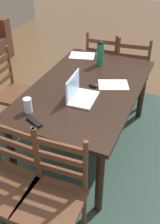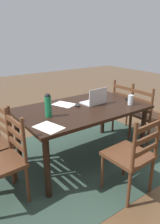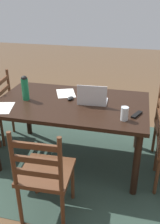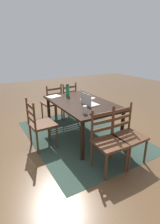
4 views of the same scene
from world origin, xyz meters
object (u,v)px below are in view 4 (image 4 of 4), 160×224
(chair_left_near, at_px, (128,135))
(chair_right_near, at_px, (67,101))
(laptop, at_px, (89,102))
(drinking_glass, at_px, (85,110))
(chair_far_head, at_px, (40,124))
(dining_table, at_px, (82,106))
(chair_right_far, at_px, (52,103))
(chair_left_far, at_px, (108,142))
(tv_remote, at_px, (95,114))
(computer_mouse, at_px, (83,100))
(water_bottle, at_px, (68,90))

(chair_left_near, xyz_separation_m, chair_right_near, (2.27, -0.01, 0.00))
(laptop, distance_m, drinking_glass, 0.49)
(chair_far_head, xyz_separation_m, laptop, (-0.23, -0.90, 0.35))
(dining_table, xyz_separation_m, chair_right_far, (1.13, 0.20, -0.21))
(chair_far_head, xyz_separation_m, chair_right_far, (1.14, -0.68, 0.00))
(dining_table, relative_size, chair_right_near, 1.78)
(chair_left_far, xyz_separation_m, tv_remote, (0.41, -0.03, 0.31))
(dining_table, relative_size, chair_far_head, 1.78)
(chair_right_far, xyz_separation_m, chair_left_far, (-2.27, 0.00, 0.00))
(chair_right_far, xyz_separation_m, computer_mouse, (-1.10, -0.27, 0.31))
(chair_far_head, distance_m, laptop, 1.00)
(dining_table, xyz_separation_m, chair_left_far, (-1.13, 0.20, -0.21))
(chair_left_far, bearing_deg, chair_far_head, 31.02)
(chair_left_far, bearing_deg, chair_right_near, -10.35)
(dining_table, height_order, chair_far_head, chair_far_head)
(drinking_glass, bearing_deg, laptop, -40.26)
(chair_left_near, bearing_deg, water_bottle, 8.68)
(chair_far_head, xyz_separation_m, chair_left_far, (-1.13, -0.68, 0.00))
(chair_right_far, distance_m, laptop, 1.43)
(laptop, bearing_deg, drinking_glass, 139.74)
(chair_far_head, distance_m, chair_left_far, 1.32)
(chair_left_far, distance_m, chair_left_near, 0.41)
(drinking_glass, bearing_deg, water_bottle, -12.33)
(chair_left_far, relative_size, tv_remote, 5.59)
(chair_right_far, xyz_separation_m, chair_right_near, (0.00, -0.41, 0.00))
(chair_right_far, height_order, chair_left_near, same)
(chair_left_near, bearing_deg, chair_right_near, -0.18)
(chair_far_head, relative_size, tv_remote, 5.59)
(drinking_glass, bearing_deg, chair_right_far, -3.11)
(dining_table, height_order, chair_right_near, chair_right_near)
(chair_right_far, height_order, chair_left_far, same)
(chair_far_head, distance_m, drinking_glass, 0.92)
(chair_far_head, height_order, laptop, laptop)
(laptop, distance_m, tv_remote, 0.52)
(water_bottle, bearing_deg, dining_table, -174.57)
(dining_table, bearing_deg, chair_right_near, -10.52)
(drinking_glass, bearing_deg, chair_left_far, -170.07)
(chair_left_near, height_order, tv_remote, chair_left_near)
(chair_far_head, height_order, drinking_glass, chair_far_head)
(laptop, xyz_separation_m, drinking_glass, (-0.37, 0.31, 0.01))
(drinking_glass, distance_m, tv_remote, 0.18)
(laptop, height_order, tv_remote, laptop)
(chair_left_near, xyz_separation_m, tv_remote, (0.41, 0.37, 0.31))
(chair_left_near, relative_size, water_bottle, 3.37)
(dining_table, relative_size, water_bottle, 5.99)
(chair_left_far, relative_size, chair_left_near, 1.00)
(chair_far_head, xyz_separation_m, chair_right_near, (1.14, -1.09, 0.00))
(chair_left_near, height_order, laptop, laptop)
(chair_left_near, distance_m, chair_right_near, 2.27)
(dining_table, distance_m, chair_right_near, 1.17)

